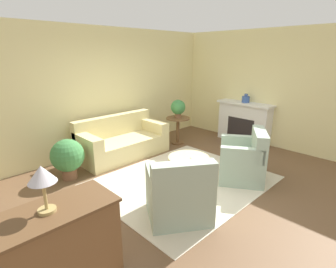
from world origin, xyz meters
TOP-DOWN VIEW (x-y plane):
  - ground_plane at (0.00, 0.00)m, footprint 16.00×16.00m
  - wall_back at (0.00, 2.47)m, footprint 8.81×0.12m
  - wall_right at (3.06, 0.00)m, footprint 0.12×10.01m
  - rug at (0.00, 0.00)m, footprint 2.96×2.45m
  - couch at (-0.04, 1.83)m, footprint 1.97×0.92m
  - armchair_left at (-0.86, -0.70)m, footprint 1.11×1.09m
  - armchair_right at (0.86, -0.70)m, footprint 1.11×1.09m
  - ottoman_table at (0.14, 0.00)m, footprint 0.75×0.75m
  - side_table at (1.47, 1.54)m, footprint 0.60×0.60m
  - fireplace at (2.82, 0.45)m, footprint 0.44×1.44m
  - dresser at (-2.56, -0.67)m, footprint 1.22×0.56m
  - vase_mantel_near at (2.80, 0.45)m, footprint 0.19×0.19m
  - potted_plant_on_side_table at (1.47, 1.54)m, footprint 0.37×0.37m
  - potted_plant_floor at (-1.41, 1.56)m, footprint 0.60×0.60m
  - table_lamp at (-2.56, -0.67)m, footprint 0.24×0.24m

SIDE VIEW (x-z plane):
  - ground_plane at x=0.00m, z-range 0.00..0.00m
  - rug at x=0.00m, z-range 0.00..0.01m
  - ottoman_table at x=0.14m, z-range 0.07..0.50m
  - couch at x=-0.04m, z-range -0.12..0.76m
  - armchair_left at x=-0.86m, z-range -0.10..0.83m
  - armchair_right at x=0.86m, z-range -0.10..0.83m
  - potted_plant_floor at x=-1.41m, z-range 0.06..0.82m
  - dresser at x=-2.56m, z-range 0.02..0.89m
  - side_table at x=1.47m, z-range 0.13..0.81m
  - fireplace at x=2.82m, z-range 0.03..1.06m
  - potted_plant_on_side_table at x=1.47m, z-range 0.71..1.16m
  - vase_mantel_near at x=2.80m, z-range 1.01..1.23m
  - table_lamp at x=-2.56m, z-range 0.99..1.44m
  - wall_back at x=0.00m, z-range 0.00..2.80m
  - wall_right at x=3.06m, z-range 0.00..2.80m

